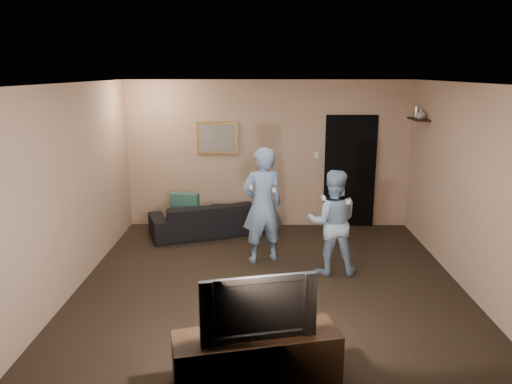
{
  "coord_description": "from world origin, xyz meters",
  "views": [
    {
      "loc": [
        -0.11,
        -6.24,
        2.74
      ],
      "look_at": [
        -0.19,
        0.3,
        1.15
      ],
      "focal_mm": 35.0,
      "sensor_mm": 36.0,
      "label": 1
    }
  ],
  "objects_px": {
    "wii_player_left": "(262,205)",
    "tv_console": "(256,360)",
    "television": "(257,304)",
    "wii_player_right": "(332,222)",
    "sofa": "(208,218)"
  },
  "relations": [
    {
      "from": "sofa",
      "to": "wii_player_right",
      "type": "relative_size",
      "value": 1.33
    },
    {
      "from": "television",
      "to": "wii_player_left",
      "type": "relative_size",
      "value": 0.59
    },
    {
      "from": "television",
      "to": "wii_player_left",
      "type": "bearing_deg",
      "value": 75.87
    },
    {
      "from": "tv_console",
      "to": "wii_player_right",
      "type": "height_order",
      "value": "wii_player_right"
    },
    {
      "from": "sofa",
      "to": "wii_player_left",
      "type": "relative_size",
      "value": 1.14
    },
    {
      "from": "sofa",
      "to": "television",
      "type": "xyz_separation_m",
      "value": [
        0.88,
        -4.26,
        0.52
      ]
    },
    {
      "from": "wii_player_left",
      "to": "wii_player_right",
      "type": "relative_size",
      "value": 1.17
    },
    {
      "from": "television",
      "to": "sofa",
      "type": "bearing_deg",
      "value": 88.49
    },
    {
      "from": "sofa",
      "to": "tv_console",
      "type": "relative_size",
      "value": 1.33
    },
    {
      "from": "wii_player_left",
      "to": "tv_console",
      "type": "bearing_deg",
      "value": -90.92
    },
    {
      "from": "wii_player_left",
      "to": "sofa",
      "type": "bearing_deg",
      "value": 127.21
    },
    {
      "from": "sofa",
      "to": "wii_player_left",
      "type": "bearing_deg",
      "value": 107.15
    },
    {
      "from": "television",
      "to": "wii_player_right",
      "type": "distance_m",
      "value": 2.79
    },
    {
      "from": "sofa",
      "to": "tv_console",
      "type": "height_order",
      "value": "sofa"
    },
    {
      "from": "television",
      "to": "wii_player_right",
      "type": "xyz_separation_m",
      "value": [
        1.01,
        2.6,
        -0.07
      ]
    }
  ]
}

